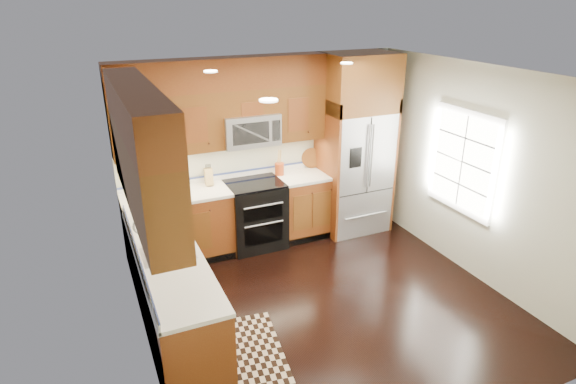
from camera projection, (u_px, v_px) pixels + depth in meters
name	position (u px, v px, depth m)	size (l,w,h in m)	color
ground	(326.00, 303.00, 5.58)	(4.00, 4.00, 0.00)	black
wall_back	(262.00, 149.00, 6.78)	(4.00, 0.02, 2.60)	beige
wall_left	(135.00, 235.00, 4.34)	(0.02, 4.00, 2.60)	beige
wall_right	(475.00, 174.00, 5.84)	(0.02, 4.00, 2.60)	beige
window	(463.00, 161.00, 5.96)	(0.04, 1.10, 1.30)	white
base_cabinets	(200.00, 255.00, 5.71)	(2.85, 3.00, 0.90)	brown
countertop	(207.00, 213.00, 5.68)	(2.86, 3.01, 0.04)	white
upper_cabinets	(193.00, 121.00, 5.31)	(2.85, 3.00, 1.15)	brown
range	(255.00, 214.00, 6.72)	(0.76, 0.67, 0.95)	black
microwave	(250.00, 129.00, 6.38)	(0.76, 0.40, 0.42)	#B2B2B7
refrigerator	(355.00, 145.00, 6.96)	(0.98, 0.75, 2.60)	#B2B2B7
sink_faucet	(164.00, 248.00, 4.75)	(0.54, 0.44, 0.37)	#B2B2B7
rug	(243.00, 361.00, 4.69)	(0.82, 1.37, 0.01)	black
knife_block	(209.00, 176.00, 6.45)	(0.12, 0.16, 0.29)	tan
utensil_crock	(279.00, 166.00, 6.80)	(0.16, 0.16, 0.37)	#9D3813
cutting_board	(311.00, 167.00, 7.15)	(0.30, 0.30, 0.02)	brown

